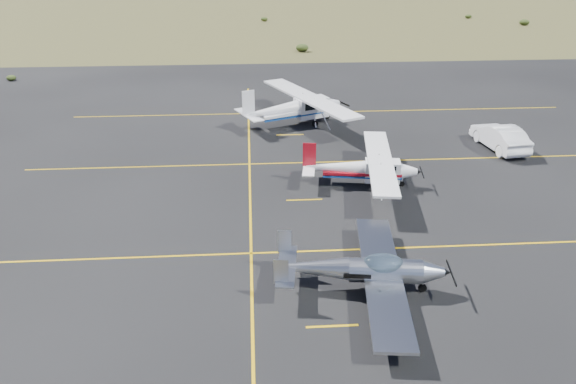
# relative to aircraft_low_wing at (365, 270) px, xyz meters

# --- Properties ---
(ground) EXTENTS (1600.00, 1600.00, 0.00)m
(ground) POSITION_rel_aircraft_low_wing_xyz_m (1.36, 1.26, -0.99)
(ground) COLOR #383D1C
(ground) RESTS_ON ground
(apron) EXTENTS (72.00, 72.00, 0.02)m
(apron) POSITION_rel_aircraft_low_wing_xyz_m (1.36, 8.26, -0.99)
(apron) COLOR black
(apron) RESTS_ON ground
(aircraft_low_wing) EXTENTS (6.94, 9.62, 2.08)m
(aircraft_low_wing) POSITION_rel_aircraft_low_wing_xyz_m (0.00, 0.00, 0.00)
(aircraft_low_wing) COLOR silver
(aircraft_low_wing) RESTS_ON apron
(aircraft_cessna) EXTENTS (6.06, 10.01, 2.52)m
(aircraft_cessna) POSITION_rel_aircraft_low_wing_xyz_m (1.88, 10.52, 0.13)
(aircraft_cessna) COLOR white
(aircraft_cessna) RESTS_ON apron
(aircraft_plain) EXTENTS (9.02, 12.00, 3.14)m
(aircraft_plain) POSITION_rel_aircraft_low_wing_xyz_m (-1.11, 22.10, 0.40)
(aircraft_plain) COLOR white
(aircraft_plain) RESTS_ON apron
(sedan) EXTENTS (2.42, 5.36, 1.71)m
(sedan) POSITION_rel_aircraft_low_wing_xyz_m (12.40, 15.92, -0.13)
(sedan) COLOR white
(sedan) RESTS_ON apron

